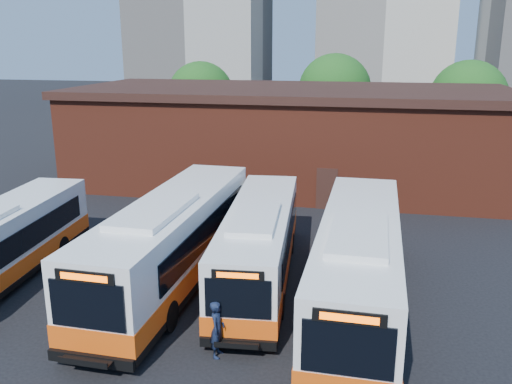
% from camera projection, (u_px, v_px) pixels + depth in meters
% --- Properties ---
extents(ground, '(220.00, 220.00, 0.00)m').
position_uv_depth(ground, '(206.00, 322.00, 18.64)').
color(ground, black).
extents(bus_midwest, '(3.10, 13.32, 3.61)m').
position_uv_depth(bus_midwest, '(172.00, 244.00, 21.26)').
color(bus_midwest, white).
rests_on(bus_midwest, ground).
extents(bus_mideast, '(3.33, 11.75, 3.16)m').
position_uv_depth(bus_mideast, '(259.00, 246.00, 21.60)').
color(bus_mideast, white).
rests_on(bus_mideast, ground).
extents(bus_east, '(2.96, 13.11, 3.55)m').
position_uv_depth(bus_east, '(358.00, 268.00, 19.06)').
color(bus_east, white).
rests_on(bus_east, ground).
extents(transit_worker, '(0.45, 0.67, 1.81)m').
position_uv_depth(transit_worker, '(217.00, 329.00, 16.40)').
color(transit_worker, '#131D37').
rests_on(transit_worker, ground).
extents(depot_building, '(28.60, 12.60, 6.40)m').
position_uv_depth(depot_building, '(290.00, 134.00, 36.64)').
color(depot_building, maroon).
rests_on(depot_building, ground).
extents(tree_west, '(6.00, 6.00, 7.65)m').
position_uv_depth(tree_west, '(201.00, 95.00, 49.54)').
color(tree_west, '#382314').
rests_on(tree_west, ground).
extents(tree_mid, '(6.56, 6.56, 8.36)m').
position_uv_depth(tree_mid, '(334.00, 90.00, 48.98)').
color(tree_mid, '#382314').
rests_on(tree_mid, ground).
extents(tree_east, '(6.24, 6.24, 7.96)m').
position_uv_depth(tree_east, '(468.00, 99.00, 44.07)').
color(tree_east, '#382314').
rests_on(tree_east, ground).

